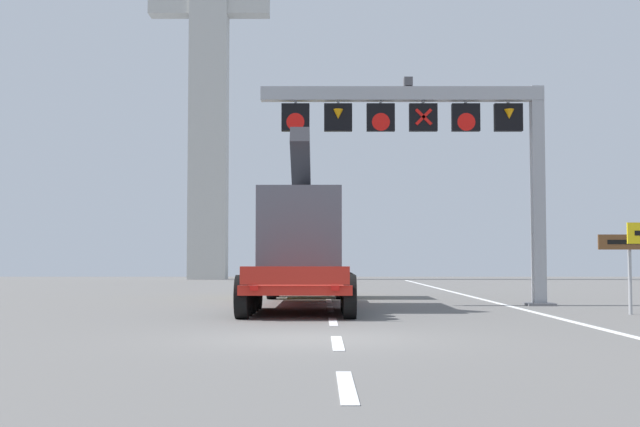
{
  "coord_description": "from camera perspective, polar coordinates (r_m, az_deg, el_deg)",
  "views": [
    {
      "loc": [
        0.18,
        -16.04,
        1.5
      ],
      "look_at": [
        0.19,
        11.4,
        2.97
      ],
      "focal_mm": 47.6,
      "sensor_mm": 36.0,
      "label": 1
    }
  ],
  "objects": [
    {
      "name": "bridge_pylon_distant",
      "position": [
        65.15,
        -7.5,
        10.61
      ],
      "size": [
        9.0,
        2.0,
        32.98
      ],
      "color": "#B7B7B2",
      "rests_on": "ground"
    },
    {
      "name": "tourist_info_sign_brown",
      "position": [
        24.42,
        20.08,
        -2.49
      ],
      "size": [
        1.73,
        0.15,
        2.16
      ],
      "color": "#9EA0A5",
      "rests_on": "ground"
    },
    {
      "name": "ground",
      "position": [
        16.11,
        -0.67,
        -8.42
      ],
      "size": [
        112.0,
        112.0,
        0.0
      ],
      "primitive_type": "plane",
      "color": "slate"
    },
    {
      "name": "lane_markings",
      "position": [
        35.69,
        0.46,
        -5.47
      ],
      "size": [
        0.2,
        53.84,
        0.01
      ],
      "color": "silver",
      "rests_on": "ground"
    },
    {
      "name": "edge_line_right",
      "position": [
        28.71,
        12.14,
        -5.99
      ],
      "size": [
        0.2,
        63.0,
        0.01
      ],
      "primitive_type": "cube",
      "color": "silver",
      "rests_on": "ground"
    },
    {
      "name": "heavy_haul_truck_red",
      "position": [
        28.69,
        -1.13,
        -2.1
      ],
      "size": [
        3.07,
        14.08,
        5.3
      ],
      "color": "red",
      "rests_on": "ground"
    },
    {
      "name": "overhead_lane_gantry",
      "position": [
        28.05,
        8.04,
        5.53
      ],
      "size": [
        9.48,
        0.9,
        7.43
      ],
      "color": "#9EA0A5",
      "rests_on": "ground"
    }
  ]
}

